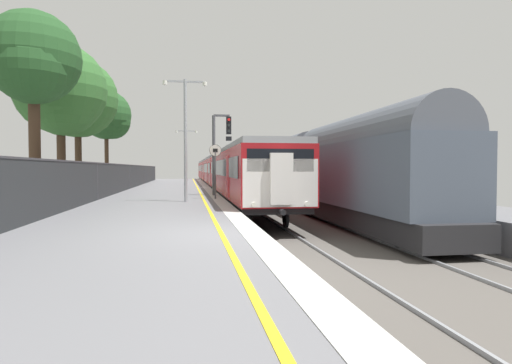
% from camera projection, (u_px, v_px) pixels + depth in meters
% --- Properties ---
extents(ground, '(17.40, 110.00, 1.21)m').
position_uv_depth(ground, '(342.00, 255.00, 10.68)').
color(ground, slate).
extents(commuter_train_at_platform, '(2.83, 60.29, 3.81)m').
position_uv_depth(commuter_train_at_platform, '(219.00, 171.00, 44.62)').
color(commuter_train_at_platform, maroon).
rests_on(commuter_train_at_platform, ground).
extents(freight_train_adjacent_track, '(2.60, 55.45, 4.69)m').
position_uv_depth(freight_train_adjacent_track, '(269.00, 168.00, 38.81)').
color(freight_train_adjacent_track, '#232326').
rests_on(freight_train_adjacent_track, ground).
extents(signal_gantry, '(1.10, 0.24, 4.59)m').
position_uv_depth(signal_gantry, '(219.00, 145.00, 24.54)').
color(signal_gantry, '#47474C').
rests_on(signal_gantry, ground).
extents(speed_limit_sign, '(0.59, 0.08, 2.73)m').
position_uv_depth(speed_limit_sign, '(215.00, 164.00, 21.66)').
color(speed_limit_sign, '#59595B').
rests_on(speed_limit_sign, ground).
extents(platform_lamp_mid, '(2.00, 0.20, 5.60)m').
position_uv_depth(platform_lamp_mid, '(185.00, 130.00, 19.80)').
color(platform_lamp_mid, '#93999E').
rests_on(platform_lamp_mid, ground).
extents(platform_lamp_far, '(2.00, 0.20, 5.11)m').
position_uv_depth(platform_lamp_far, '(187.00, 152.00, 40.07)').
color(platform_lamp_far, '#93999E').
rests_on(platform_lamp_far, ground).
extents(background_tree_left, '(3.52, 3.57, 7.54)m').
position_uv_depth(background_tree_left, '(33.00, 61.00, 16.39)').
color(background_tree_left, '#473323').
rests_on(background_tree_left, ground).
extents(background_tree_centre, '(4.60, 4.60, 7.95)m').
position_uv_depth(background_tree_centre, '(77.00, 101.00, 25.42)').
color(background_tree_centre, '#473323').
rests_on(background_tree_centre, ground).
extents(background_tree_right, '(3.78, 3.78, 7.56)m').
position_uv_depth(background_tree_right, '(108.00, 117.00, 33.30)').
color(background_tree_right, '#473323').
rests_on(background_tree_right, ground).
extents(background_tree_back, '(4.42, 4.42, 7.64)m').
position_uv_depth(background_tree_back, '(61.00, 93.00, 21.10)').
color(background_tree_back, '#473323').
rests_on(background_tree_back, ground).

